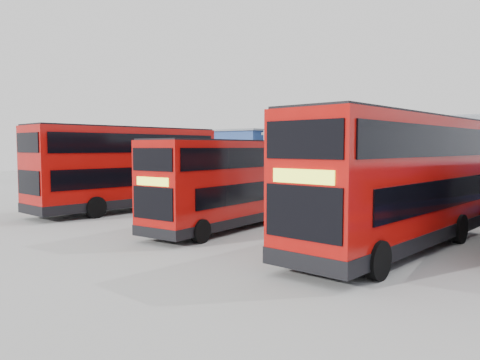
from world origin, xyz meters
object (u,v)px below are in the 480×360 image
double_decker_left (128,169)px  double_decker_centre (229,185)px  office_block (228,159)px  double_decker_right (395,183)px  panel_van (148,177)px

double_decker_left → double_decker_centre: bearing=177.2°
office_block → double_decker_right: office_block is taller
double_decker_right → panel_van: double_decker_right is taller
double_decker_right → panel_van: (-25.38, 9.97, -1.29)m
double_decker_centre → double_decker_right: bearing=-2.0°
double_decker_left → office_block: bearing=-66.0°
office_block → double_decker_right: size_ratio=1.07×
double_decker_left → panel_van: double_decker_left is taller
office_block → double_decker_centre: 22.07m
double_decker_right → double_decker_left: bearing=-178.9°
double_decker_centre → double_decker_right: double_decker_right is taller
double_decker_right → panel_van: bearing=162.0°
office_block → double_decker_left: (5.93, -15.79, -0.17)m
panel_van → double_decker_right: bearing=-27.9°
double_decker_centre → double_decker_right: (7.50, 0.27, 0.40)m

